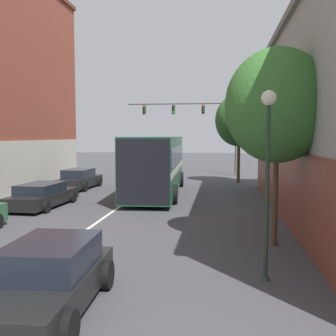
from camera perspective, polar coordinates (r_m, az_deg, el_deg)
lane_center_line at (r=21.56m, az=-5.60°, el=-4.60°), size 0.14×49.05×0.01m
bus at (r=23.45m, az=-1.69°, el=0.88°), size 3.30×11.34×3.42m
hatchback_foreground at (r=8.39m, az=-16.94°, el=-15.13°), size 2.06×4.12×1.35m
parked_car_left_mid at (r=26.54m, az=-12.72°, el=-1.59°), size 2.06×4.34×1.31m
parked_car_left_far at (r=20.14m, az=-17.76°, el=-3.82°), size 2.18×4.70×1.19m
traffic_signal_gantry at (r=35.32m, az=4.51°, el=7.15°), size 9.77×0.36×6.66m
street_lamp at (r=9.48m, az=14.25°, el=0.80°), size 0.36×0.36×4.51m
street_tree_near at (r=12.74m, az=15.58°, el=8.70°), size 3.23×2.91×6.18m
street_tree_far at (r=29.52m, az=10.29°, el=6.83°), size 3.51×3.16×6.57m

